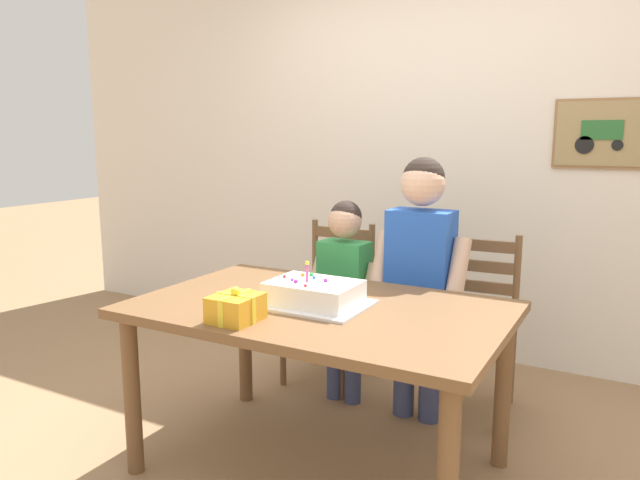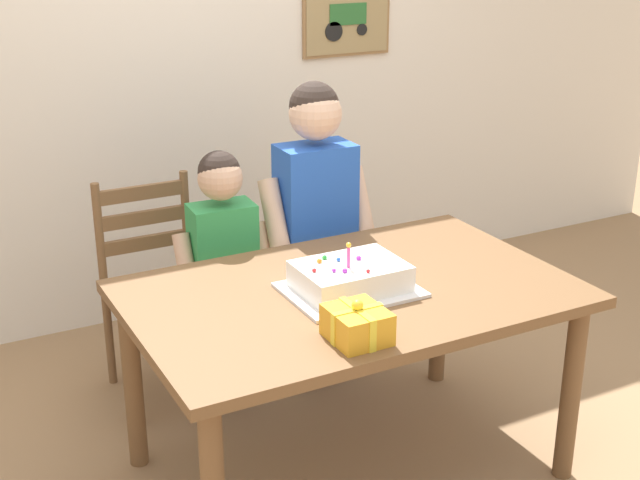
% 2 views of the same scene
% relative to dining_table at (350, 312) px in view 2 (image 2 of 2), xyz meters
% --- Properties ---
extents(ground_plane, '(20.00, 20.00, 0.00)m').
position_rel_dining_table_xyz_m(ground_plane, '(0.00, 0.00, -0.65)').
color(ground_plane, '#997551').
extents(back_wall, '(6.40, 0.11, 2.60)m').
position_rel_dining_table_xyz_m(back_wall, '(0.00, 1.69, 0.65)').
color(back_wall, silver).
rests_on(back_wall, ground).
extents(dining_table, '(1.52, 0.97, 0.74)m').
position_rel_dining_table_xyz_m(dining_table, '(0.00, 0.00, 0.00)').
color(dining_table, brown).
rests_on(dining_table, ground).
extents(birthday_cake, '(0.44, 0.34, 0.19)m').
position_rel_dining_table_xyz_m(birthday_cake, '(-0.01, -0.02, 0.14)').
color(birthday_cake, silver).
rests_on(birthday_cake, dining_table).
extents(gift_box_red_large, '(0.17, 0.19, 0.14)m').
position_rel_dining_table_xyz_m(gift_box_red_large, '(-0.17, -0.34, 0.14)').
color(gift_box_red_large, gold).
rests_on(gift_box_red_large, dining_table).
extents(chair_left, '(0.42, 0.42, 0.92)m').
position_rel_dining_table_xyz_m(chair_left, '(-0.42, 0.90, -0.18)').
color(chair_left, brown).
rests_on(chair_left, ground).
extents(chair_right, '(0.44, 0.44, 0.92)m').
position_rel_dining_table_xyz_m(chair_right, '(0.41, 0.90, -0.18)').
color(chair_right, brown).
rests_on(chair_right, ground).
extents(child_older, '(0.48, 0.27, 1.33)m').
position_rel_dining_table_xyz_m(child_older, '(0.21, 0.65, 0.16)').
color(child_older, '#38426B').
rests_on(child_older, ground).
extents(child_younger, '(0.40, 0.23, 1.10)m').
position_rel_dining_table_xyz_m(child_younger, '(-0.21, 0.65, 0.02)').
color(child_younger, '#38426B').
rests_on(child_younger, ground).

